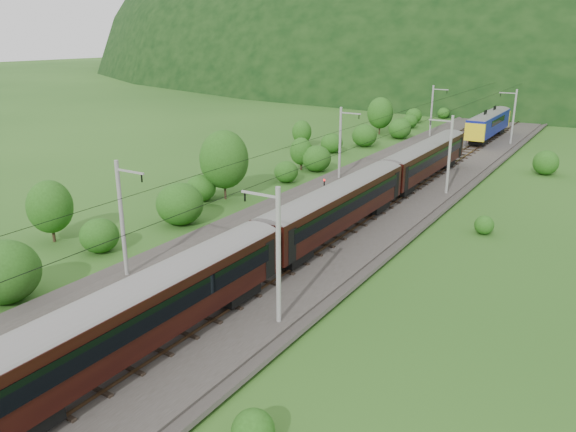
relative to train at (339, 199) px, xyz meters
The scene contains 14 objects.
ground 15.44m from the train, 99.17° to the right, with size 600.00×600.00×0.00m, color #234C17.
railbed 6.31m from the train, 116.22° to the right, with size 14.00×220.00×0.30m, color #38332D.
track_left 7.46m from the train, 134.57° to the right, with size 2.40×220.00×0.27m.
track_right 5.72m from the train, 90.00° to the right, with size 2.40×220.00×0.27m.
catenary_left 19.16m from the train, 116.45° to the left, with size 2.54×192.28×8.00m.
catenary_right 17.56m from the train, 77.74° to the left, with size 2.54×192.28×8.00m.
overhead_wires 6.60m from the train, 116.22° to the right, with size 4.83×198.00×0.03m.
mountain_ridge 310.31m from the train, 113.23° to the left, with size 336.00×280.00×132.00m, color black.
train is the anchor object (origin of this frame).
hazard_post_near 51.62m from the train, 93.21° to the left, with size 0.16×0.16×1.48m, color red.
hazard_post_far 46.88m from the train, 92.30° to the left, with size 0.17×0.17×1.57m, color red.
signal 10.81m from the train, 124.58° to the left, with size 0.22×0.22×1.98m.
vegetation_left 16.57m from the train, 156.00° to the left, with size 13.15×146.82×7.03m.
vegetation_right 15.27m from the train, 45.40° to the left, with size 4.97×88.35×2.64m.
Camera 1 is at (21.87, -24.16, 16.08)m, focal length 35.00 mm.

